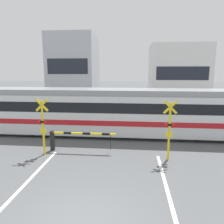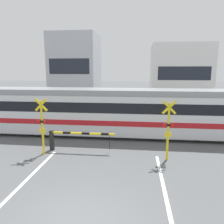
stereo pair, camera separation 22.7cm
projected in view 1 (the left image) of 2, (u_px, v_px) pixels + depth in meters
The scene contains 12 objects.
rail_track_near at pixel (111, 137), 14.27m from camera, with size 50.00×0.10×0.08m.
rail_track_far at pixel (113, 131), 15.68m from camera, with size 50.00×0.10×0.08m.
road_stripe_left at pixel (5, 206), 7.14m from camera, with size 0.14×9.47×0.01m.
road_stripe_right at pixel (174, 216), 6.62m from camera, with size 0.14×9.47×0.01m.
commuter_train at pixel (113, 111), 14.66m from camera, with size 17.45×2.68×3.13m.
crossing_barrier_near at pixel (68, 137), 11.86m from camera, with size 3.59×0.20×1.10m.
crossing_barrier_far at pixel (142, 116), 17.15m from camera, with size 3.59×0.20×1.10m.
crossing_signal_left at pixel (43, 124), 11.16m from camera, with size 0.68×0.15×2.98m.
crossing_signal_right at pixel (169, 128), 10.54m from camera, with size 0.68×0.15×2.98m.
pedestrian at pixel (118, 107), 20.82m from camera, with size 0.38×0.22×1.63m.
building_left_of_street at pixel (74, 70), 27.56m from camera, with size 5.60×5.61×8.70m.
building_right_of_street at pixel (177, 76), 26.45m from camera, with size 6.65×5.61×7.30m.
Camera 1 is at (1.42, -5.32, 4.37)m, focal length 35.00 mm.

